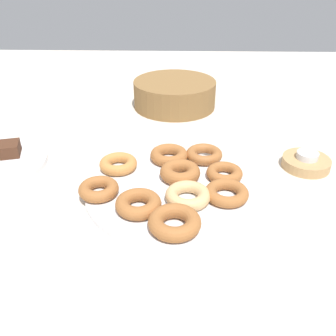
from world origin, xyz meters
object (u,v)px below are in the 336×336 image
(brownie_far, at_px, (10,149))
(donut_6, at_px, (175,222))
(donut_2, at_px, (99,189))
(candle_holder, at_px, (306,163))
(donut_3, at_px, (138,204))
(donut_4, at_px, (227,193))
(donut_8, at_px, (180,172))
(donut_5, at_px, (167,155))
(donut_7, at_px, (204,154))
(basket, at_px, (175,94))
(donut_plate, at_px, (168,191))
(donut_9, at_px, (118,164))
(donut_0, at_px, (224,173))
(donut_1, at_px, (188,196))
(tealight, at_px, (308,155))

(brownie_far, bearing_deg, donut_6, -33.19)
(donut_2, relative_size, candle_holder, 0.74)
(donut_3, distance_m, donut_4, 0.17)
(donut_4, xyz_separation_m, donut_8, (-0.09, 0.07, 0.00))
(donut_5, bearing_deg, donut_7, 4.99)
(donut_4, bearing_deg, basket, 101.84)
(candle_holder, xyz_separation_m, basket, (-0.30, 0.36, 0.03))
(donut_plate, xyz_separation_m, donut_8, (0.02, 0.04, 0.02))
(donut_3, height_order, brownie_far, brownie_far)
(brownie_far, bearing_deg, basket, 42.69)
(donut_3, xyz_separation_m, donut_4, (0.17, 0.04, -0.00))
(basket, bearing_deg, donut_5, -92.04)
(donut_9, bearing_deg, donut_0, -7.75)
(donut_1, height_order, donut_3, donut_3)
(donut_8, distance_m, basket, 0.44)
(donut_2, distance_m, donut_3, 0.09)
(candle_holder, bearing_deg, donut_5, 179.45)
(donut_2, distance_m, donut_8, 0.17)
(donut_6, relative_size, tealight, 1.93)
(brownie_far, bearing_deg, tealight, -1.36)
(donut_5, distance_m, tealight, 0.31)
(donut_8, bearing_deg, donut_1, -79.80)
(donut_9, xyz_separation_m, candle_holder, (0.42, 0.04, -0.01))
(donut_0, height_order, donut_9, donut_9)
(donut_plate, bearing_deg, basket, 89.03)
(candle_holder, distance_m, tealight, 0.02)
(donut_0, xyz_separation_m, basket, (-0.11, 0.43, 0.02))
(donut_7, height_order, donut_9, same)
(donut_5, height_order, donut_6, donut_6)
(donut_plate, height_order, candle_holder, candle_holder)
(donut_plate, distance_m, tealight, 0.33)
(donut_0, relative_size, brownie_far, 1.48)
(donut_9, xyz_separation_m, brownie_far, (-0.26, 0.05, 0.00))
(donut_plate, height_order, donut_9, donut_9)
(donut_4, xyz_separation_m, donut_7, (-0.03, 0.15, -0.00))
(brownie_far, bearing_deg, donut_2, -32.99)
(donut_6, xyz_separation_m, donut_8, (0.01, 0.16, 0.00))
(donut_1, relative_size, donut_3, 1.02)
(donut_plate, height_order, brownie_far, brownie_far)
(donut_4, bearing_deg, donut_3, -165.91)
(donut_6, height_order, tealight, donut_6)
(donut_1, xyz_separation_m, donut_8, (-0.01, 0.08, 0.00))
(donut_4, relative_size, candle_holder, 0.80)
(donut_plate, distance_m, basket, 0.48)
(donut_0, bearing_deg, donut_1, -132.49)
(donut_0, distance_m, tealight, 0.20)
(donut_2, bearing_deg, donut_9, 76.25)
(donut_6, relative_size, donut_9, 1.12)
(donut_0, xyz_separation_m, donut_2, (-0.25, -0.07, 0.00))
(donut_3, xyz_separation_m, candle_holder, (0.36, 0.18, -0.01))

